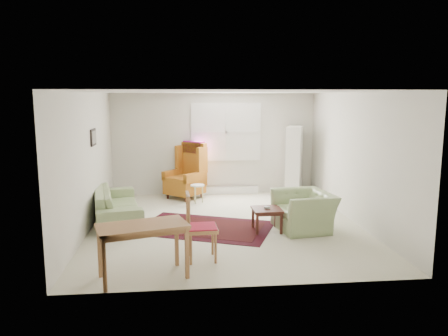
{
  "coord_description": "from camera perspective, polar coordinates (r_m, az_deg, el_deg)",
  "views": [
    {
      "loc": [
        -0.84,
        -7.98,
        2.42
      ],
      "look_at": [
        0.0,
        0.3,
        1.05
      ],
      "focal_mm": 35.0,
      "sensor_mm": 36.0,
      "label": 1
    }
  ],
  "objects": [
    {
      "name": "desk_chair",
      "position": [
        6.53,
        -2.9,
        -7.65
      ],
      "size": [
        0.47,
        0.47,
        1.02
      ],
      "primitive_type": null,
      "rotation": [
        0.0,
        0.0,
        1.62
      ],
      "color": "#A26F41",
      "rests_on": "ground"
    },
    {
      "name": "stool",
      "position": [
        10.04,
        -3.47,
        -3.36
      ],
      "size": [
        0.33,
        0.33,
        0.43
      ],
      "primitive_type": null,
      "rotation": [
        0.0,
        0.0,
        0.03
      ],
      "color": "white",
      "rests_on": "ground"
    },
    {
      "name": "room",
      "position": [
        8.32,
        0.19,
        1.31
      ],
      "size": [
        5.04,
        5.54,
        2.51
      ],
      "color": "beige",
      "rests_on": "ground"
    },
    {
      "name": "cabinet",
      "position": [
        10.81,
        9.14,
        0.89
      ],
      "size": [
        0.58,
        0.76,
        1.7
      ],
      "primitive_type": null,
      "rotation": [
        0.0,
        0.0,
        -0.37
      ],
      "color": "white",
      "rests_on": "ground"
    },
    {
      "name": "wingback_chair",
      "position": [
        10.45,
        -5.2,
        -0.3
      ],
      "size": [
        1.13,
        1.13,
        1.35
      ],
      "primitive_type": null,
      "rotation": [
        0.0,
        0.0,
        -0.74
      ],
      "color": "#AF661B",
      "rests_on": "ground"
    },
    {
      "name": "armchair",
      "position": [
        8.14,
        10.41,
        -5.06
      ],
      "size": [
        1.08,
        1.19,
        0.83
      ],
      "primitive_type": "imported",
      "rotation": [
        0.0,
        0.0,
        -1.42
      ],
      "color": "#8EA46D",
      "rests_on": "ground"
    },
    {
      "name": "sofa",
      "position": [
        8.89,
        -13.82,
        -3.86
      ],
      "size": [
        1.23,
        2.26,
        0.86
      ],
      "primitive_type": "imported",
      "rotation": [
        0.0,
        0.0,
        1.76
      ],
      "color": "#8EA46D",
      "rests_on": "ground"
    },
    {
      "name": "desk",
      "position": [
        6.04,
        -10.53,
        -10.65
      ],
      "size": [
        1.29,
        0.9,
        0.74
      ],
      "primitive_type": null,
      "rotation": [
        0.0,
        0.0,
        0.29
      ],
      "color": "#A26F41",
      "rests_on": "ground"
    },
    {
      "name": "rug",
      "position": [
        8.21,
        -2.49,
        -7.72
      ],
      "size": [
        2.81,
        2.34,
        0.02
      ],
      "primitive_type": null,
      "rotation": [
        0.0,
        0.0,
        -0.39
      ],
      "color": "black",
      "rests_on": "ground"
    },
    {
      "name": "coffee_table",
      "position": [
        8.0,
        5.61,
        -6.72
      ],
      "size": [
        0.52,
        0.52,
        0.42
      ],
      "primitive_type": null,
      "rotation": [
        0.0,
        0.0,
        0.01
      ],
      "color": "#411B14",
      "rests_on": "ground"
    }
  ]
}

